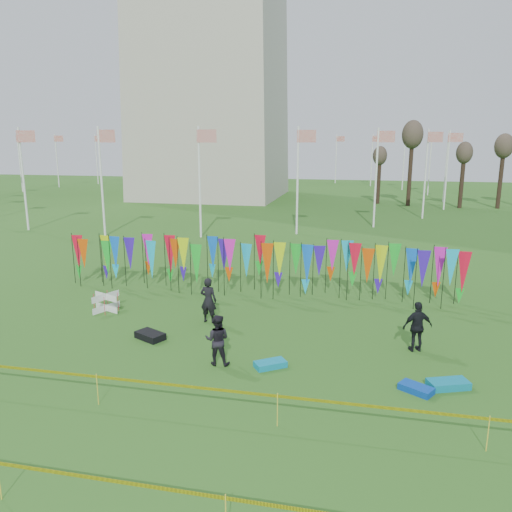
% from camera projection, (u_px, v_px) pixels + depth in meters
% --- Properties ---
extents(ground, '(160.00, 160.00, 0.00)m').
position_uv_depth(ground, '(194.00, 369.00, 15.60)').
color(ground, '#265417').
rests_on(ground, ground).
extents(flagpole_ring, '(57.40, 56.16, 8.00)m').
position_uv_depth(flagpole_ring, '(213.00, 165.00, 63.29)').
color(flagpole_ring, white).
rests_on(flagpole_ring, ground).
extents(banner_row, '(18.64, 0.64, 2.50)m').
position_uv_depth(banner_row, '(257.00, 260.00, 22.92)').
color(banner_row, black).
rests_on(banner_row, ground).
extents(caution_tape_near, '(26.00, 0.02, 0.90)m').
position_uv_depth(caution_tape_near, '(152.00, 384.00, 12.98)').
color(caution_tape_near, '#D8DA04').
rests_on(caution_tape_near, ground).
extents(caution_tape_far, '(26.00, 0.02, 0.90)m').
position_uv_depth(caution_tape_far, '(71.00, 476.00, 9.41)').
color(caution_tape_far, '#D8DA04').
rests_on(caution_tape_far, ground).
extents(box_kite, '(0.71, 0.71, 0.78)m').
position_uv_depth(box_kite, '(106.00, 302.00, 20.80)').
color(box_kite, red).
rests_on(box_kite, ground).
extents(person_left, '(0.70, 0.54, 1.81)m').
position_uv_depth(person_left, '(208.00, 300.00, 19.43)').
color(person_left, black).
rests_on(person_left, ground).
extents(person_mid, '(0.84, 0.55, 1.65)m').
position_uv_depth(person_mid, '(217.00, 340.00, 15.76)').
color(person_mid, black).
rests_on(person_mid, ground).
extents(person_right, '(1.15, 0.89, 1.74)m').
position_uv_depth(person_right, '(417.00, 327.00, 16.76)').
color(person_right, black).
rests_on(person_right, ground).
extents(kite_bag_turquoise, '(1.09, 0.96, 0.20)m').
position_uv_depth(kite_bag_turquoise, '(270.00, 364.00, 15.70)').
color(kite_bag_turquoise, '#0B88AD').
rests_on(kite_bag_turquoise, ground).
extents(kite_bag_blue, '(1.03, 0.90, 0.19)m').
position_uv_depth(kite_bag_blue, '(416.00, 389.00, 14.15)').
color(kite_bag_blue, '#0A41AF').
rests_on(kite_bag_blue, ground).
extents(kite_bag_black, '(1.22, 1.03, 0.25)m').
position_uv_depth(kite_bag_black, '(150.00, 336.00, 17.94)').
color(kite_bag_black, black).
rests_on(kite_bag_black, ground).
extents(kite_bag_teal, '(1.27, 0.92, 0.22)m').
position_uv_depth(kite_bag_teal, '(448.00, 384.00, 14.39)').
color(kite_bag_teal, '#0B7D9D').
rests_on(kite_bag_teal, ground).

